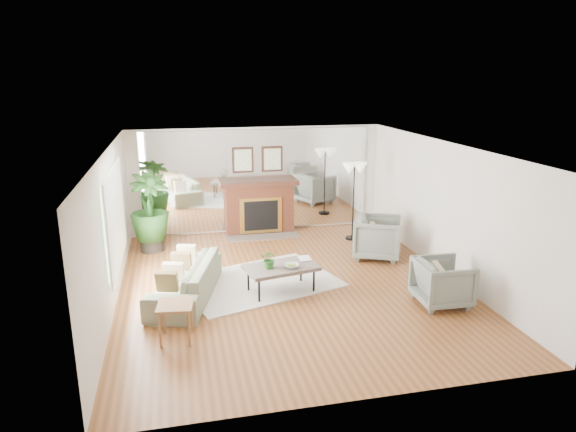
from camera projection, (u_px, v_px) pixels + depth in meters
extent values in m
plane|color=brown|center=(290.00, 285.00, 9.31)|extent=(7.00, 7.00, 0.00)
cube|color=silver|center=(111.00, 230.00, 8.35)|extent=(0.02, 7.00, 2.50)
cube|color=silver|center=(445.00, 209.00, 9.60)|extent=(0.02, 7.00, 2.50)
cube|color=silver|center=(258.00, 180.00, 12.26)|extent=(6.00, 0.02, 2.50)
cube|color=silver|center=(258.00, 180.00, 12.24)|extent=(5.40, 0.04, 2.40)
cube|color=#B2E09E|center=(115.00, 217.00, 8.70)|extent=(0.04, 2.40, 1.50)
cube|color=brown|center=(259.00, 208.00, 12.23)|extent=(1.60, 0.40, 1.20)
cube|color=gold|center=(261.00, 215.00, 12.07)|extent=(1.00, 0.04, 0.85)
cube|color=black|center=(261.00, 216.00, 12.05)|extent=(0.80, 0.04, 0.70)
cube|color=#685D52|center=(262.00, 236.00, 12.06)|extent=(1.70, 0.55, 0.03)
cube|color=#3F1F14|center=(259.00, 183.00, 12.05)|extent=(1.85, 0.46, 0.10)
cube|color=black|center=(243.00, 160.00, 11.99)|extent=(0.50, 0.04, 0.60)
cube|color=black|center=(272.00, 159.00, 12.14)|extent=(0.50, 0.04, 0.60)
cube|color=silver|center=(258.00, 282.00, 9.42)|extent=(3.16, 2.65, 0.03)
cube|color=#685D52|center=(281.00, 268.00, 8.88)|extent=(1.35, 0.96, 0.06)
cylinder|color=black|center=(259.00, 291.00, 8.52)|extent=(0.04, 0.04, 0.43)
cylinder|color=black|center=(314.00, 281.00, 8.93)|extent=(0.04, 0.04, 0.43)
cylinder|color=black|center=(248.00, 280.00, 8.97)|extent=(0.04, 0.04, 0.43)
cylinder|color=black|center=(301.00, 271.00, 9.38)|extent=(0.04, 0.04, 0.43)
imported|color=gray|center=(186.00, 280.00, 8.72)|extent=(1.41, 2.33, 0.64)
imported|color=slate|center=(377.00, 237.00, 10.61)|extent=(1.25, 1.23, 0.87)
imported|color=slate|center=(443.00, 282.00, 8.45)|extent=(0.87, 0.85, 0.77)
cube|color=#99643D|center=(175.00, 305.00, 7.25)|extent=(0.55, 0.55, 0.04)
cylinder|color=#99643D|center=(160.00, 330.00, 7.11)|extent=(0.04, 0.04, 0.54)
cylinder|color=#99643D|center=(189.00, 329.00, 7.15)|extent=(0.04, 0.04, 0.54)
cylinder|color=#99643D|center=(164.00, 317.00, 7.49)|extent=(0.04, 0.04, 0.54)
cylinder|color=#99643D|center=(191.00, 316.00, 7.53)|extent=(0.04, 0.04, 0.54)
cylinder|color=black|center=(152.00, 243.00, 11.08)|extent=(0.50, 0.50, 0.36)
imported|color=#2E5E22|center=(149.00, 207.00, 10.86)|extent=(1.04, 1.04, 1.47)
cylinder|color=black|center=(352.00, 238.00, 11.90)|extent=(0.30, 0.30, 0.04)
cylinder|color=black|center=(353.00, 203.00, 11.67)|extent=(0.03, 0.03, 1.72)
cone|color=white|center=(349.00, 168.00, 11.43)|extent=(0.32, 0.32, 0.24)
cone|color=white|center=(360.00, 168.00, 11.48)|extent=(0.32, 0.32, 0.24)
imported|color=#2E5E22|center=(270.00, 259.00, 8.73)|extent=(0.35, 0.32, 0.33)
imported|color=#99643D|center=(291.00, 266.00, 8.79)|extent=(0.28, 0.28, 0.06)
imported|color=#99643D|center=(299.00, 259.00, 9.17)|extent=(0.21, 0.29, 0.02)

